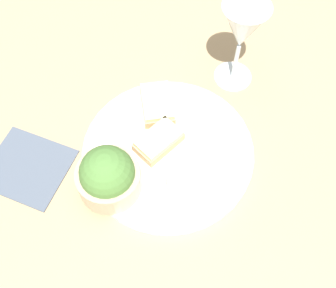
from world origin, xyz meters
name	(u,v)px	position (x,y,z in m)	size (l,w,h in m)	color
ground_plane	(168,154)	(0.00, 0.00, 0.00)	(4.00, 4.00, 0.00)	tan
dinner_plate	(168,152)	(0.00, 0.00, 0.01)	(0.29, 0.29, 0.01)	white
salad_bowl	(108,176)	(-0.08, 0.08, 0.05)	(0.10, 0.10, 0.09)	tan
sauce_ramekin	(183,185)	(-0.07, -0.04, 0.03)	(0.05, 0.05, 0.03)	beige
cheese_toast_near	(157,104)	(0.08, 0.03, 0.03)	(0.10, 0.08, 0.03)	tan
cheese_toast_far	(159,141)	(0.01, 0.02, 0.03)	(0.09, 0.09, 0.03)	tan
wine_glass	(242,30)	(0.19, -0.10, 0.12)	(0.08, 0.08, 0.17)	silver
napkin	(27,167)	(-0.06, 0.23, 0.00)	(0.15, 0.16, 0.01)	#4C5666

